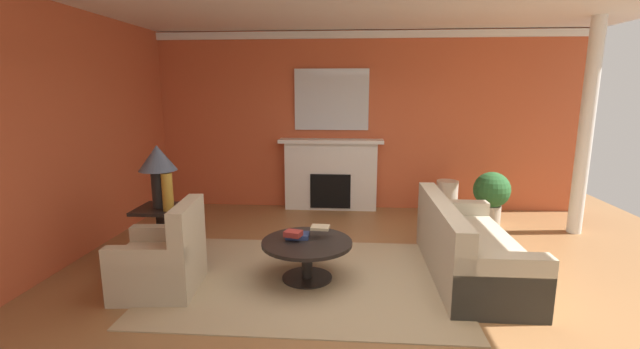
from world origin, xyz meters
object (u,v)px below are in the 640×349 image
object	(u,v)px
coffee_table	(307,251)
vase_tall_corner	(447,198)
mantel_mirror	(332,100)
vase_on_side_table	(168,192)
fireplace	(331,176)
potted_plant	(492,193)
table_lamp	(158,164)
sofa	(467,250)
side_table	(163,231)
armchair_near_window	(163,262)

from	to	relation	value
coffee_table	vase_tall_corner	size ratio (longest dim) A/B	1.65
mantel_mirror	vase_on_side_table	bearing A→B (deg)	-122.22
fireplace	mantel_mirror	xyz separation A→B (m)	(0.00, 0.12, 1.33)
potted_plant	table_lamp	bearing A→B (deg)	-157.17
fireplace	table_lamp	xyz separation A→B (m)	(-1.91, -2.56, 0.64)
sofa	mantel_mirror	bearing A→B (deg)	121.43
potted_plant	vase_tall_corner	bearing A→B (deg)	147.99
table_lamp	fireplace	bearing A→B (deg)	53.19
mantel_mirror	side_table	world-z (taller)	mantel_mirror
table_lamp	vase_tall_corner	bearing A→B (deg)	30.26
side_table	potted_plant	distance (m)	4.85
armchair_near_window	vase_on_side_table	bearing A→B (deg)	105.67
fireplace	side_table	world-z (taller)	fireplace
mantel_mirror	armchair_near_window	size ratio (longest dim) A/B	1.35
mantel_mirror	potted_plant	xyz separation A→B (m)	(2.55, -0.80, -1.43)
sofa	side_table	distance (m)	3.60
coffee_table	table_lamp	distance (m)	2.04
mantel_mirror	table_lamp	bearing A→B (deg)	-125.55
mantel_mirror	potted_plant	bearing A→B (deg)	-17.29
fireplace	coffee_table	size ratio (longest dim) A/B	1.80
fireplace	vase_on_side_table	world-z (taller)	fireplace
vase_tall_corner	potted_plant	distance (m)	0.73
fireplace	table_lamp	distance (m)	3.25
sofa	coffee_table	xyz separation A→B (m)	(-1.80, -0.26, 0.04)
fireplace	armchair_near_window	bearing A→B (deg)	-115.99
armchair_near_window	table_lamp	xyz separation A→B (m)	(-0.32, 0.72, 0.92)
sofa	side_table	xyz separation A→B (m)	(-3.60, 0.09, 0.10)
fireplace	table_lamp	size ratio (longest dim) A/B	2.40
armchair_near_window	side_table	world-z (taller)	armchair_near_window
fireplace	armchair_near_window	xyz separation A→B (m)	(-1.59, -3.27, -0.28)
fireplace	mantel_mirror	bearing A→B (deg)	90.00
coffee_table	potted_plant	distance (m)	3.48
side_table	table_lamp	world-z (taller)	table_lamp
mantel_mirror	side_table	bearing A→B (deg)	-125.55
vase_on_side_table	armchair_near_window	bearing A→B (deg)	-74.33
coffee_table	potted_plant	size ratio (longest dim) A/B	1.20
mantel_mirror	coffee_table	bearing A→B (deg)	-92.16
fireplace	armchair_near_window	distance (m)	3.65
fireplace	potted_plant	world-z (taller)	fireplace
armchair_near_window	table_lamp	size ratio (longest dim) A/B	1.27
side_table	mantel_mirror	bearing A→B (deg)	54.45
vase_on_side_table	vase_tall_corner	size ratio (longest dim) A/B	0.73
mantel_mirror	potted_plant	distance (m)	3.03
coffee_table	vase_on_side_table	xyz separation A→B (m)	(-1.65, 0.23, 0.58)
fireplace	vase_on_side_table	distance (m)	3.22
coffee_table	table_lamp	xyz separation A→B (m)	(-1.80, 0.35, 0.89)
coffee_table	side_table	world-z (taller)	side_table
vase_on_side_table	potted_plant	size ratio (longest dim) A/B	0.53
table_lamp	vase_tall_corner	distance (m)	4.57
mantel_mirror	armchair_near_window	xyz separation A→B (m)	(-1.59, -3.39, -1.61)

